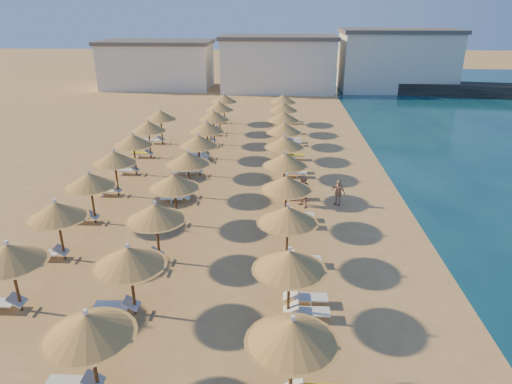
{
  "coord_description": "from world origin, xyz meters",
  "views": [
    {
      "loc": [
        2.25,
        -19.45,
        10.87
      ],
      "look_at": [
        1.15,
        4.0,
        1.3
      ],
      "focal_mm": 32.0,
      "sensor_mm": 36.0,
      "label": 1
    }
  ],
  "objects_px": {
    "beachgoer_b": "(303,192)",
    "parasol_row_west": "(188,159)",
    "parasol_row_east": "(285,161)",
    "beachgoer_c": "(338,192)",
    "jetty": "(489,90)"
  },
  "relations": [
    {
      "from": "parasol_row_west",
      "to": "parasol_row_east",
      "type": "bearing_deg",
      "value": 0.0
    },
    {
      "from": "jetty",
      "to": "beachgoer_b",
      "type": "bearing_deg",
      "value": -115.66
    },
    {
      "from": "jetty",
      "to": "parasol_row_west",
      "type": "distance_m",
      "value": 48.53
    },
    {
      "from": "parasol_row_east",
      "to": "parasol_row_west",
      "type": "distance_m",
      "value": 5.81
    },
    {
      "from": "parasol_row_west",
      "to": "beachgoer_b",
      "type": "height_order",
      "value": "parasol_row_west"
    },
    {
      "from": "beachgoer_c",
      "to": "beachgoer_b",
      "type": "relative_size",
      "value": 0.81
    },
    {
      "from": "parasol_row_east",
      "to": "beachgoer_b",
      "type": "height_order",
      "value": "parasol_row_east"
    },
    {
      "from": "jetty",
      "to": "beachgoer_b",
      "type": "distance_m",
      "value": 45.11
    },
    {
      "from": "beachgoer_b",
      "to": "parasol_row_west",
      "type": "bearing_deg",
      "value": -133.47
    },
    {
      "from": "jetty",
      "to": "parasol_row_east",
      "type": "bearing_deg",
      "value": -117.62
    },
    {
      "from": "jetty",
      "to": "parasol_row_west",
      "type": "relative_size",
      "value": 0.73
    },
    {
      "from": "parasol_row_east",
      "to": "parasol_row_west",
      "type": "bearing_deg",
      "value": 180.0
    },
    {
      "from": "jetty",
      "to": "parasol_row_west",
      "type": "bearing_deg",
      "value": -123.1
    },
    {
      "from": "beachgoer_b",
      "to": "parasol_row_east",
      "type": "bearing_deg",
      "value": -172.26
    },
    {
      "from": "parasol_row_east",
      "to": "beachgoer_c",
      "type": "bearing_deg",
      "value": -13.14
    }
  ]
}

